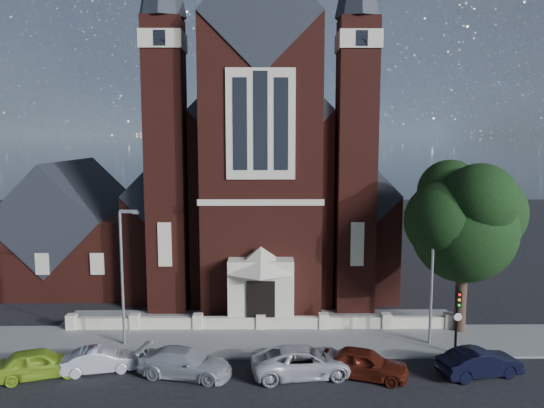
{
  "coord_description": "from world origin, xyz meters",
  "views": [
    {
      "loc": [
        0.43,
        -25.92,
        12.31
      ],
      "look_at": [
        0.76,
        12.0,
        7.38
      ],
      "focal_mm": 35.0,
      "sensor_mm": 36.0,
      "label": 1
    }
  ],
  "objects_px": {
    "street_tree": "(468,224)",
    "street_lamp_right": "(434,269)",
    "church": "(263,180)",
    "car_navy": "(480,363)",
    "car_lime_van": "(38,363)",
    "car_white_suv": "(303,361)",
    "street_lamp_left": "(123,270)",
    "car_silver_b": "(185,363)",
    "parish_hall": "(72,235)",
    "car_dark_red": "(365,363)",
    "car_silver_a": "(100,360)",
    "traffic_signal": "(457,311)"
  },
  "relations": [
    {
      "from": "street_tree",
      "to": "street_lamp_right",
      "type": "xyz_separation_m",
      "value": [
        -2.51,
        -1.71,
        -2.36
      ]
    },
    {
      "from": "church",
      "to": "car_navy",
      "type": "relative_size",
      "value": 8.08
    },
    {
      "from": "car_lime_van",
      "to": "car_white_suv",
      "type": "distance_m",
      "value": 13.57
    },
    {
      "from": "street_lamp_right",
      "to": "street_lamp_left",
      "type": "bearing_deg",
      "value": 180.0
    },
    {
      "from": "church",
      "to": "car_silver_b",
      "type": "relative_size",
      "value": 7.12
    },
    {
      "from": "parish_hall",
      "to": "car_navy",
      "type": "xyz_separation_m",
      "value": [
        27.33,
        -18.1,
        -3.3
      ]
    },
    {
      "from": "car_lime_van",
      "to": "car_dark_red",
      "type": "xyz_separation_m",
      "value": [
        16.7,
        -0.17,
        0.0
      ]
    },
    {
      "from": "street_tree",
      "to": "street_lamp_right",
      "type": "bearing_deg",
      "value": -145.74
    },
    {
      "from": "parish_hall",
      "to": "car_white_suv",
      "type": "distance_m",
      "value": 25.8
    },
    {
      "from": "street_lamp_left",
      "to": "car_silver_a",
      "type": "bearing_deg",
      "value": -97.63
    },
    {
      "from": "street_lamp_right",
      "to": "street_tree",
      "type": "bearing_deg",
      "value": 34.26
    },
    {
      "from": "street_lamp_left",
      "to": "car_silver_b",
      "type": "bearing_deg",
      "value": -44.33
    },
    {
      "from": "street_lamp_right",
      "to": "car_silver_a",
      "type": "bearing_deg",
      "value": -169.5
    },
    {
      "from": "street_lamp_left",
      "to": "car_white_suv",
      "type": "relative_size",
      "value": 1.5
    },
    {
      "from": "street_tree",
      "to": "street_lamp_right",
      "type": "distance_m",
      "value": 3.84
    },
    {
      "from": "traffic_signal",
      "to": "car_silver_a",
      "type": "bearing_deg",
      "value": -174.55
    },
    {
      "from": "street_lamp_right",
      "to": "car_silver_a",
      "type": "xyz_separation_m",
      "value": [
        -18.46,
        -3.42,
        -3.97
      ]
    },
    {
      "from": "street_lamp_left",
      "to": "car_silver_a",
      "type": "xyz_separation_m",
      "value": [
        -0.46,
        -3.42,
        -3.97
      ]
    },
    {
      "from": "street_lamp_right",
      "to": "car_lime_van",
      "type": "relative_size",
      "value": 1.85
    },
    {
      "from": "car_navy",
      "to": "street_tree",
      "type": "bearing_deg",
      "value": -26.13
    },
    {
      "from": "parish_hall",
      "to": "car_silver_b",
      "type": "bearing_deg",
      "value": -55.91
    },
    {
      "from": "traffic_signal",
      "to": "car_silver_b",
      "type": "xyz_separation_m",
      "value": [
        -14.83,
        -2.41,
        -1.87
      ]
    },
    {
      "from": "car_navy",
      "to": "parish_hall",
      "type": "bearing_deg",
      "value": 42.62
    },
    {
      "from": "street_lamp_right",
      "to": "car_silver_b",
      "type": "xyz_separation_m",
      "value": [
        -13.92,
        -3.99,
        -3.89
      ]
    },
    {
      "from": "street_tree",
      "to": "car_lime_van",
      "type": "relative_size",
      "value": 2.44
    },
    {
      "from": "street_tree",
      "to": "car_lime_van",
      "type": "distance_m",
      "value": 25.35
    },
    {
      "from": "street_lamp_right",
      "to": "car_white_suv",
      "type": "bearing_deg",
      "value": -153.35
    },
    {
      "from": "parish_hall",
      "to": "car_dark_red",
      "type": "bearing_deg",
      "value": -40.4
    },
    {
      "from": "parish_hall",
      "to": "street_tree",
      "type": "relative_size",
      "value": 1.14
    },
    {
      "from": "church",
      "to": "street_tree",
      "type": "xyz_separation_m",
      "value": [
        12.6,
        -17.23,
        -1.23
      ]
    },
    {
      "from": "street_tree",
      "to": "car_navy",
      "type": "bearing_deg",
      "value": -102.27
    },
    {
      "from": "car_silver_a",
      "to": "car_dark_red",
      "type": "height_order",
      "value": "car_dark_red"
    },
    {
      "from": "parish_hall",
      "to": "car_silver_a",
      "type": "height_order",
      "value": "parish_hall"
    },
    {
      "from": "parish_hall",
      "to": "street_lamp_right",
      "type": "xyz_separation_m",
      "value": [
        26.09,
        -14.0,
        0.59
      ]
    },
    {
      "from": "car_lime_van",
      "to": "car_silver_b",
      "type": "relative_size",
      "value": 0.89
    },
    {
      "from": "car_silver_a",
      "to": "car_dark_red",
      "type": "relative_size",
      "value": 0.87
    },
    {
      "from": "street_lamp_right",
      "to": "car_silver_b",
      "type": "relative_size",
      "value": 1.65
    },
    {
      "from": "church",
      "to": "car_silver_a",
      "type": "height_order",
      "value": "church"
    },
    {
      "from": "car_navy",
      "to": "church",
      "type": "bearing_deg",
      "value": 12.32
    },
    {
      "from": "car_navy",
      "to": "car_silver_a",
      "type": "bearing_deg",
      "value": 74.15
    },
    {
      "from": "church",
      "to": "parish_hall",
      "type": "distance_m",
      "value": 17.26
    },
    {
      "from": "street_lamp_right",
      "to": "traffic_signal",
      "type": "distance_m",
      "value": 2.71
    },
    {
      "from": "car_silver_b",
      "to": "street_lamp_left",
      "type": "bearing_deg",
      "value": 58.68
    },
    {
      "from": "street_lamp_left",
      "to": "car_silver_b",
      "type": "distance_m",
      "value": 6.91
    },
    {
      "from": "parish_hall",
      "to": "car_silver_a",
      "type": "relative_size",
      "value": 3.2
    },
    {
      "from": "parish_hall",
      "to": "street_tree",
      "type": "xyz_separation_m",
      "value": [
        28.6,
        -12.29,
        2.95
      ]
    },
    {
      "from": "car_lime_van",
      "to": "car_silver_b",
      "type": "height_order",
      "value": "car_lime_van"
    },
    {
      "from": "street_tree",
      "to": "car_white_suv",
      "type": "bearing_deg",
      "value": -151.39
    },
    {
      "from": "car_silver_a",
      "to": "car_lime_van",
      "type": "bearing_deg",
      "value": 87.79
    },
    {
      "from": "car_lime_van",
      "to": "car_silver_a",
      "type": "relative_size",
      "value": 1.15
    }
  ]
}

